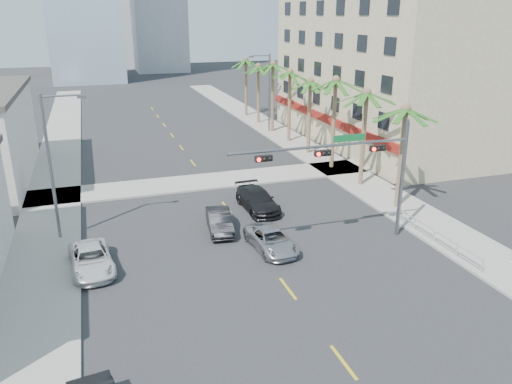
% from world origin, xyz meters
% --- Properties ---
extents(ground, '(260.00, 260.00, 0.00)m').
position_xyz_m(ground, '(0.00, 0.00, 0.00)').
color(ground, '#262628').
rests_on(ground, ground).
extents(sidewalk_right, '(4.00, 120.00, 0.15)m').
position_xyz_m(sidewalk_right, '(12.00, 20.00, 0.07)').
color(sidewalk_right, gray).
rests_on(sidewalk_right, ground).
extents(sidewalk_left, '(4.00, 120.00, 0.15)m').
position_xyz_m(sidewalk_left, '(-12.00, 20.00, 0.07)').
color(sidewalk_left, gray).
rests_on(sidewalk_left, ground).
extents(sidewalk_cross, '(80.00, 4.00, 0.15)m').
position_xyz_m(sidewalk_cross, '(0.00, 22.00, 0.07)').
color(sidewalk_cross, gray).
rests_on(sidewalk_cross, ground).
extents(building_right, '(15.25, 28.00, 15.00)m').
position_xyz_m(building_right, '(21.99, 30.00, 7.50)').
color(building_right, tan).
rests_on(building_right, ground).
extents(traffic_signal_mast, '(11.12, 0.54, 7.20)m').
position_xyz_m(traffic_signal_mast, '(5.78, 7.95, 5.06)').
color(traffic_signal_mast, slate).
rests_on(traffic_signal_mast, ground).
extents(palm_tree_0, '(4.80, 4.80, 7.80)m').
position_xyz_m(palm_tree_0, '(11.60, 12.00, 7.08)').
color(palm_tree_0, brown).
rests_on(palm_tree_0, ground).
extents(palm_tree_1, '(4.80, 4.80, 8.16)m').
position_xyz_m(palm_tree_1, '(11.60, 17.20, 7.43)').
color(palm_tree_1, brown).
rests_on(palm_tree_1, ground).
extents(palm_tree_2, '(4.80, 4.80, 8.52)m').
position_xyz_m(palm_tree_2, '(11.60, 22.40, 7.78)').
color(palm_tree_2, brown).
rests_on(palm_tree_2, ground).
extents(palm_tree_3, '(4.80, 4.80, 7.80)m').
position_xyz_m(palm_tree_3, '(11.60, 27.60, 7.08)').
color(palm_tree_3, brown).
rests_on(palm_tree_3, ground).
extents(palm_tree_4, '(4.80, 4.80, 8.16)m').
position_xyz_m(palm_tree_4, '(11.60, 32.80, 7.43)').
color(palm_tree_4, brown).
rests_on(palm_tree_4, ground).
extents(palm_tree_5, '(4.80, 4.80, 8.52)m').
position_xyz_m(palm_tree_5, '(11.60, 38.00, 7.78)').
color(palm_tree_5, brown).
rests_on(palm_tree_5, ground).
extents(palm_tree_6, '(4.80, 4.80, 7.80)m').
position_xyz_m(palm_tree_6, '(11.60, 43.20, 7.08)').
color(palm_tree_6, brown).
rests_on(palm_tree_6, ground).
extents(palm_tree_7, '(4.80, 4.80, 8.16)m').
position_xyz_m(palm_tree_7, '(11.60, 48.40, 7.43)').
color(palm_tree_7, brown).
rests_on(palm_tree_7, ground).
extents(streetlight_left, '(2.55, 0.25, 9.00)m').
position_xyz_m(streetlight_left, '(-11.00, 14.00, 5.06)').
color(streetlight_left, slate).
rests_on(streetlight_left, ground).
extents(streetlight_right, '(2.55, 0.25, 9.00)m').
position_xyz_m(streetlight_right, '(11.00, 38.00, 5.06)').
color(streetlight_right, slate).
rests_on(streetlight_right, ground).
extents(guardrail, '(0.08, 8.08, 1.00)m').
position_xyz_m(guardrail, '(10.30, 6.00, 0.67)').
color(guardrail, silver).
rests_on(guardrail, ground).
extents(car_parked_far, '(2.58, 4.88, 1.31)m').
position_xyz_m(car_parked_far, '(-9.40, 9.16, 0.65)').
color(car_parked_far, silver).
rests_on(car_parked_far, ground).
extents(car_lane_left, '(1.94, 4.26, 1.35)m').
position_xyz_m(car_lane_left, '(-1.50, 12.08, 0.68)').
color(car_lane_left, black).
rests_on(car_lane_left, ground).
extents(car_lane_center, '(2.40, 4.64, 1.25)m').
position_xyz_m(car_lane_center, '(0.73, 8.51, 0.62)').
color(car_lane_center, '#ACACB1').
rests_on(car_lane_center, ground).
extents(car_lane_right, '(2.23, 5.15, 1.47)m').
position_xyz_m(car_lane_right, '(2.00, 14.86, 0.74)').
color(car_lane_right, black).
rests_on(car_lane_right, ground).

